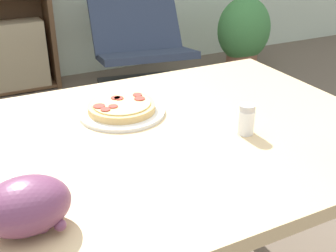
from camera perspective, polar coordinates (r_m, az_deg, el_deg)
The scene contains 7 objects.
dining_table at distance 1.15m, azimuth 0.51°, elevation -5.45°, with size 1.12×0.85×0.76m.
pizza_on_plate at distance 1.19m, azimuth -6.30°, elevation 2.33°, with size 0.24×0.24×0.04m.
grape_bunch at distance 0.78m, azimuth -18.70°, elevation -10.16°, with size 0.16×0.12×0.10m.
salt_shaker at distance 1.08m, azimuth 10.52°, elevation 0.89°, with size 0.04×0.04×0.08m.
lounge_chair_far at distance 3.23m, azimuth -3.76°, elevation 8.89°, with size 0.77×0.86×0.88m.
bookshelf at distance 3.48m, azimuth -21.68°, elevation 15.05°, with size 0.70×0.28×1.48m.
potted_plant_floor at distance 3.82m, azimuth 10.21°, elevation 12.27°, with size 0.48×0.41×0.66m.
Camera 1 is at (-0.38, -0.96, 1.25)m, focal length 45.00 mm.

